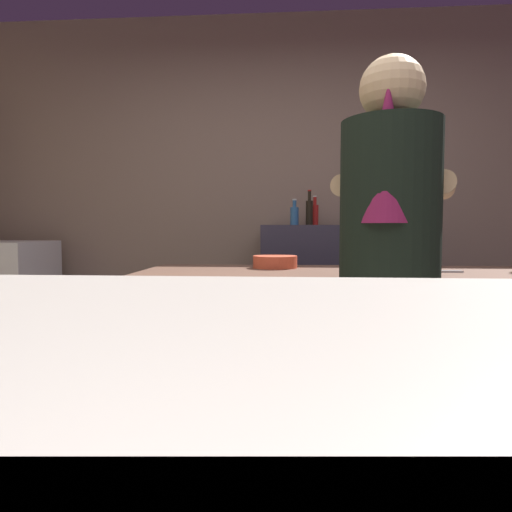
# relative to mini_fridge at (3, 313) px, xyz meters

# --- Properties ---
(wall_back) EXTENTS (5.20, 0.10, 2.70)m
(wall_back) POSITION_rel_mini_fridge_xyz_m (2.05, 0.45, 0.84)
(wall_back) COLOR gray
(wall_back) RESTS_ON ground
(prep_counter) EXTENTS (2.10, 0.60, 0.92)m
(prep_counter) POSITION_rel_mini_fridge_xyz_m (2.40, -0.97, -0.05)
(prep_counter) COLOR brown
(prep_counter) RESTS_ON ground
(back_shelf) EXTENTS (0.84, 0.36, 1.14)m
(back_shelf) POSITION_rel_mini_fridge_xyz_m (2.24, 0.17, 0.06)
(back_shelf) COLOR #373343
(back_shelf) RESTS_ON ground
(mini_fridge) EXTENTS (0.59, 0.58, 1.02)m
(mini_fridge) POSITION_rel_mini_fridge_xyz_m (0.00, 0.00, 0.00)
(mini_fridge) COLOR white
(mini_fridge) RESTS_ON ground
(bartender) EXTENTS (0.50, 0.55, 1.70)m
(bartender) POSITION_rel_mini_fridge_xyz_m (2.36, -1.43, 0.47)
(bartender) COLOR #292F3F
(bartender) RESTS_ON ground
(mixing_bowl) EXTENTS (0.21, 0.21, 0.06)m
(mixing_bowl) POSITION_rel_mini_fridge_xyz_m (1.95, -0.85, 0.44)
(mixing_bowl) COLOR #D14F33
(mixing_bowl) RESTS_ON prep_counter
(chefs_knife) EXTENTS (0.24, 0.03, 0.01)m
(chefs_knife) POSITION_rel_mini_fridge_xyz_m (2.64, -1.02, 0.42)
(chefs_knife) COLOR silver
(chefs_knife) RESTS_ON prep_counter
(bottle_soy) EXTENTS (0.05, 0.05, 0.25)m
(bottle_soy) POSITION_rel_mini_fridge_xyz_m (2.16, 0.18, 0.72)
(bottle_soy) COLOR black
(bottle_soy) RESTS_ON back_shelf
(bottle_olive_oil) EXTENTS (0.06, 0.06, 0.18)m
(bottle_olive_oil) POSITION_rel_mini_fridge_xyz_m (2.05, 0.09, 0.69)
(bottle_olive_oil) COLOR #2C5D90
(bottle_olive_oil) RESTS_ON back_shelf
(bottle_vinegar) EXTENTS (0.06, 0.06, 0.18)m
(bottle_vinegar) POSITION_rel_mini_fridge_xyz_m (2.48, 0.23, 0.69)
(bottle_vinegar) COLOR red
(bottle_vinegar) RESTS_ON back_shelf
(bottle_hot_sauce) EXTENTS (0.05, 0.05, 0.21)m
(bottle_hot_sauce) POSITION_rel_mini_fridge_xyz_m (2.20, 0.24, 0.71)
(bottle_hot_sauce) COLOR red
(bottle_hot_sauce) RESTS_ON back_shelf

